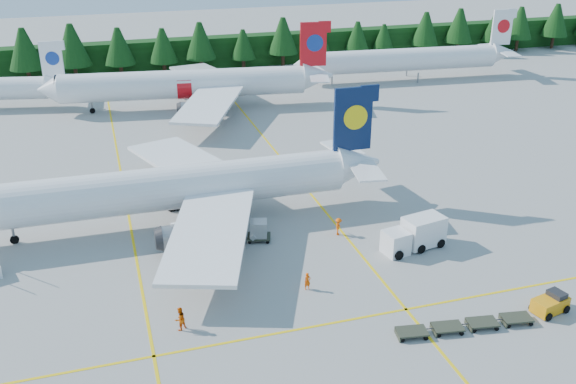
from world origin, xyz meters
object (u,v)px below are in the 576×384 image
object	(u,v)px
airliner_red	(179,85)
service_truck	(414,234)
baggage_tug	(551,303)
airliner_navy	(153,191)

from	to	relation	value
airliner_red	service_truck	distance (m)	53.90
service_truck	baggage_tug	world-z (taller)	service_truck
airliner_navy	service_truck	distance (m)	25.68
airliner_navy	baggage_tug	bearing A→B (deg)	-39.98
airliner_navy	airliner_red	bearing A→B (deg)	78.95
airliner_red	service_truck	size ratio (longest dim) A/B	6.92
service_truck	baggage_tug	xyz separation A→B (m)	(5.65, -12.55, -0.71)
airliner_red	baggage_tug	bearing A→B (deg)	-65.23
airliner_navy	service_truck	world-z (taller)	airliner_navy
airliner_navy	service_truck	bearing A→B (deg)	-26.86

